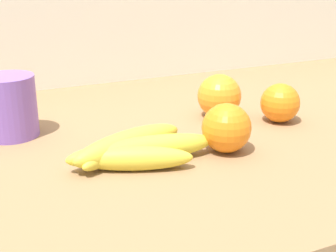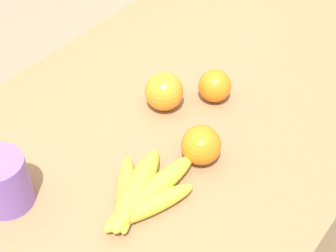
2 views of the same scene
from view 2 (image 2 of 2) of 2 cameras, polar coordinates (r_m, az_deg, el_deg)
name	(u,v)px [view 2 (image 2 of 2)]	position (r m, az deg, el deg)	size (l,w,h in m)	color
wall_back	(33,147)	(1.38, -15.24, -2.31)	(2.28, 0.06, 1.30)	silver
banana_bunch	(142,194)	(0.87, -2.99, -7.76)	(0.22, 0.16, 0.04)	gold
orange_front	(215,86)	(1.05, 5.40, 4.63)	(0.07, 0.07, 0.07)	orange
orange_back_right	(164,91)	(1.02, -0.46, 4.00)	(0.08, 0.08, 0.08)	orange
orange_center	(201,145)	(0.92, 3.83, -2.20)	(0.08, 0.08, 0.08)	orange
mug	(4,182)	(0.89, -18.37, -6.12)	(0.09, 0.09, 0.10)	#7D56BF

